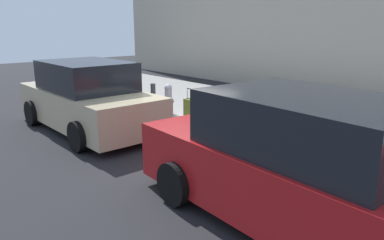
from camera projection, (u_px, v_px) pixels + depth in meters
The scene contains 15 objects.
ground_plane at pixel (171, 131), 9.02m from camera, with size 40.00×40.00×0.00m, color black.
sidewalk_curb at pixel (240, 113), 10.60m from camera, with size 18.00×5.00×0.14m, color gray.
suitcase_navy_0 at pixel (348, 143), 6.41m from camera, with size 0.48×0.26×1.05m.
suitcase_olive_1 at pixel (319, 141), 6.77m from camera, with size 0.35×0.21×0.91m.
suitcase_black_2 at pixel (296, 136), 7.12m from camera, with size 0.41×0.27×0.89m.
suitcase_teal_3 at pixel (277, 127), 7.56m from camera, with size 0.45×0.22×0.94m.
suitcase_red_4 at pixel (255, 121), 7.94m from camera, with size 0.46×0.23×0.82m.
suitcase_maroon_5 at pixel (237, 117), 8.32m from camera, with size 0.38×0.26×0.81m.
suitcase_silver_6 at pixel (220, 116), 8.63m from camera, with size 0.35×0.18×0.97m.
suitcase_navy_7 at pixel (206, 114), 9.04m from camera, with size 0.49×0.25×0.84m.
suitcase_olive_8 at pixel (192, 110), 9.48m from camera, with size 0.44×0.24×0.81m.
fire_hydrant at pixel (168, 98), 10.11m from camera, with size 0.39×0.21×0.82m.
bollard_post at pixel (153, 98), 10.38m from camera, with size 0.14×0.14×0.79m, color #333338.
parked_car_red_0 at pixel (306, 168), 4.60m from camera, with size 4.90×2.33×1.71m.
parked_car_beige_1 at pixel (88, 99), 8.96m from camera, with size 4.41×2.03×1.68m.
Camera 1 is at (-6.85, 5.34, 2.52)m, focal length 34.61 mm.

